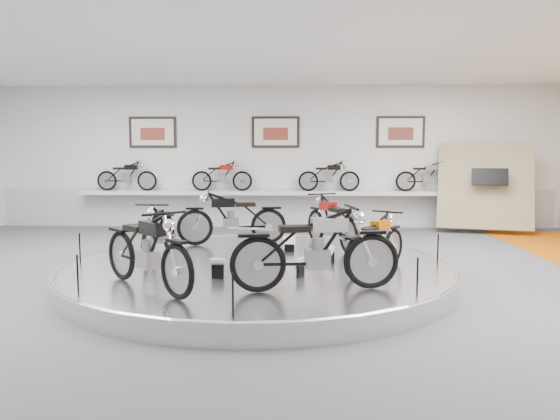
{
  "coord_description": "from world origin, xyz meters",
  "views": [
    {
      "loc": [
        0.69,
        -8.54,
        2.12
      ],
      "look_at": [
        0.36,
        0.6,
        1.16
      ],
      "focal_mm": 35.0,
      "sensor_mm": 36.0,
      "label": 1
    }
  ],
  "objects_px": {
    "bike_c": "(159,229)",
    "bike_e": "(316,249)",
    "shelf": "(275,193)",
    "bike_f": "(375,242)",
    "bike_b": "(232,218)",
    "bike_d": "(147,249)",
    "bike_a": "(331,222)",
    "display_platform": "(258,272)"
  },
  "relations": [
    {
      "from": "bike_c",
      "to": "bike_e",
      "type": "bearing_deg",
      "value": 50.25
    },
    {
      "from": "shelf",
      "to": "bike_e",
      "type": "relative_size",
      "value": 5.73
    },
    {
      "from": "bike_c",
      "to": "bike_f",
      "type": "height_order",
      "value": "bike_c"
    },
    {
      "from": "shelf",
      "to": "bike_b",
      "type": "relative_size",
      "value": 6.0
    },
    {
      "from": "bike_b",
      "to": "bike_d",
      "type": "distance_m",
      "value": 3.65
    },
    {
      "from": "bike_a",
      "to": "bike_e",
      "type": "relative_size",
      "value": 0.92
    },
    {
      "from": "bike_e",
      "to": "bike_f",
      "type": "relative_size",
      "value": 1.24
    },
    {
      "from": "shelf",
      "to": "bike_d",
      "type": "xyz_separation_m",
      "value": [
        -1.34,
        -8.15,
        -0.16
      ]
    },
    {
      "from": "bike_f",
      "to": "bike_b",
      "type": "bearing_deg",
      "value": 82.33
    },
    {
      "from": "display_platform",
      "to": "bike_e",
      "type": "height_order",
      "value": "bike_e"
    },
    {
      "from": "bike_b",
      "to": "bike_d",
      "type": "relative_size",
      "value": 1.0
    },
    {
      "from": "bike_b",
      "to": "bike_d",
      "type": "xyz_separation_m",
      "value": [
        -0.69,
        -3.59,
        -0.0
      ]
    },
    {
      "from": "bike_b",
      "to": "bike_e",
      "type": "distance_m",
      "value": 3.91
    },
    {
      "from": "display_platform",
      "to": "bike_e",
      "type": "bearing_deg",
      "value": -62.85
    },
    {
      "from": "bike_b",
      "to": "bike_c",
      "type": "distance_m",
      "value": 1.72
    },
    {
      "from": "shelf",
      "to": "bike_f",
      "type": "height_order",
      "value": "bike_f"
    },
    {
      "from": "shelf",
      "to": "bike_c",
      "type": "bearing_deg",
      "value": -106.77
    },
    {
      "from": "bike_a",
      "to": "bike_e",
      "type": "bearing_deg",
      "value": 149.79
    },
    {
      "from": "display_platform",
      "to": "bike_d",
      "type": "bearing_deg",
      "value": -127.5
    },
    {
      "from": "display_platform",
      "to": "bike_b",
      "type": "relative_size",
      "value": 3.49
    },
    {
      "from": "bike_d",
      "to": "bike_f",
      "type": "height_order",
      "value": "bike_d"
    },
    {
      "from": "bike_a",
      "to": "bike_b",
      "type": "xyz_separation_m",
      "value": [
        -1.94,
        0.39,
        0.02
      ]
    },
    {
      "from": "shelf",
      "to": "bike_a",
      "type": "xyz_separation_m",
      "value": [
        1.29,
        -4.95,
        -0.18
      ]
    },
    {
      "from": "display_platform",
      "to": "bike_a",
      "type": "xyz_separation_m",
      "value": [
        1.29,
        1.45,
        0.67
      ]
    },
    {
      "from": "bike_a",
      "to": "bike_f",
      "type": "distance_m",
      "value": 2.06
    },
    {
      "from": "bike_c",
      "to": "bike_f",
      "type": "distance_m",
      "value": 3.77
    },
    {
      "from": "bike_a",
      "to": "bike_f",
      "type": "height_order",
      "value": "bike_a"
    },
    {
      "from": "display_platform",
      "to": "bike_c",
      "type": "distance_m",
      "value": 1.95
    },
    {
      "from": "bike_d",
      "to": "bike_f",
      "type": "xyz_separation_m",
      "value": [
        3.19,
        1.22,
        -0.08
      ]
    },
    {
      "from": "bike_a",
      "to": "shelf",
      "type": "bearing_deg",
      "value": -8.66
    },
    {
      "from": "display_platform",
      "to": "bike_f",
      "type": "distance_m",
      "value": 2.02
    },
    {
      "from": "bike_e",
      "to": "bike_a",
      "type": "bearing_deg",
      "value": 73.6
    },
    {
      "from": "bike_d",
      "to": "bike_e",
      "type": "relative_size",
      "value": 0.96
    },
    {
      "from": "shelf",
      "to": "bike_e",
      "type": "xyz_separation_m",
      "value": [
        0.9,
        -8.16,
        -0.14
      ]
    },
    {
      "from": "bike_e",
      "to": "bike_c",
      "type": "bearing_deg",
      "value": 130.02
    },
    {
      "from": "bike_b",
      "to": "bike_a",
      "type": "bearing_deg",
      "value": 158.53
    },
    {
      "from": "bike_c",
      "to": "bike_f",
      "type": "bearing_deg",
      "value": 74.45
    },
    {
      "from": "shelf",
      "to": "bike_b",
      "type": "height_order",
      "value": "bike_b"
    },
    {
      "from": "bike_b",
      "to": "bike_f",
      "type": "bearing_deg",
      "value": 126.45
    },
    {
      "from": "display_platform",
      "to": "bike_b",
      "type": "height_order",
      "value": "bike_b"
    },
    {
      "from": "bike_b",
      "to": "display_platform",
      "type": "bearing_deg",
      "value": 99.45
    },
    {
      "from": "display_platform",
      "to": "bike_f",
      "type": "bearing_deg",
      "value": -16.08
    }
  ]
}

